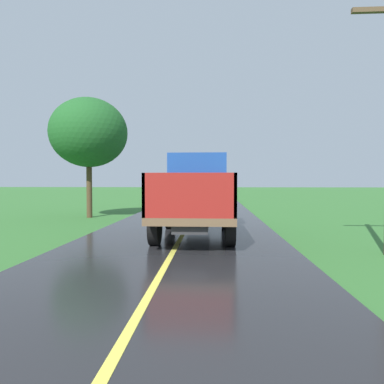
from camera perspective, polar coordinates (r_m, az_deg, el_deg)
The scene contains 2 objects.
banana_truck_near at distance 11.97m, azimuth 0.64°, elevation -0.16°, with size 2.38×5.82×2.80m.
roadside_tree_near_left at distance 18.55m, azimuth -16.67°, elevation 9.34°, with size 3.89×3.89×6.08m.
Camera 1 is at (1.01, 0.84, 1.89)m, focal length 32.32 mm.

